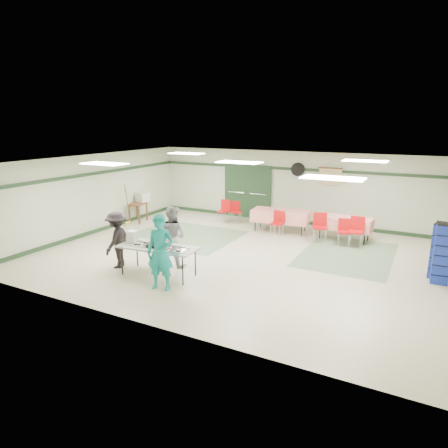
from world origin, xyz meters
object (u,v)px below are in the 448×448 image
at_px(volunteer_teal, 160,252).
at_px(crate_stack_red, 441,245).
at_px(chair_loose_b, 225,209).
at_px(volunteer_grey, 172,236).
at_px(dining_table_b, 280,216).
at_px(chair_a, 344,229).
at_px(office_printer, 143,197).
at_px(chair_loose_a, 236,210).
at_px(serving_table, 158,248).
at_px(dining_table_a, 345,223).
at_px(crate_stack_blue_b, 442,254).
at_px(chair_d, 278,221).
at_px(chair_c, 357,228).
at_px(volunteer_dark, 117,240).
at_px(printer_table, 138,206).
at_px(broom, 128,204).
at_px(chair_b, 320,224).
at_px(crate_stack_blue_a, 442,251).

relative_size(volunteer_teal, crate_stack_red, 1.47).
bearing_deg(chair_loose_b, volunteer_teal, -73.41).
relative_size(volunteer_grey, dining_table_b, 0.80).
xyz_separation_m(chair_a, office_printer, (-7.64, -0.34, 0.41)).
bearing_deg(chair_loose_a, chair_a, -53.89).
relative_size(serving_table, dining_table_a, 1.18).
height_order(volunteer_teal, chair_loose_b, volunteer_teal).
xyz_separation_m(volunteer_teal, crate_stack_blue_b, (5.69, 3.38, -0.15)).
distance_m(dining_table_a, office_printer, 7.59).
xyz_separation_m(chair_d, chair_loose_b, (-2.48, 0.85, 0.01)).
bearing_deg(chair_c, office_printer, -178.52).
bearing_deg(volunteer_dark, dining_table_a, 123.85).
bearing_deg(printer_table, chair_d, -5.02).
xyz_separation_m(volunteer_teal, crate_stack_red, (5.69, 4.66, -0.28)).
relative_size(dining_table_b, office_printer, 4.73).
xyz_separation_m(volunteer_teal, dining_table_a, (2.92, 6.02, -0.31)).
relative_size(dining_table_a, chair_a, 2.11).
height_order(chair_a, office_printer, office_printer).
distance_m(crate_stack_red, broom, 10.39).
bearing_deg(volunteer_grey, chair_loose_b, -78.33).
xyz_separation_m(chair_b, crate_stack_blue_a, (3.43, -1.75, 0.12)).
bearing_deg(office_printer, crate_stack_blue_b, 3.27).
bearing_deg(volunteer_dark, serving_table, 76.31).
height_order(volunteer_teal, chair_c, volunteer_teal).
bearing_deg(chair_b, crate_stack_red, -32.47).
bearing_deg(serving_table, office_printer, 127.81).
relative_size(volunteer_teal, chair_a, 2.12).
bearing_deg(crate_stack_blue_b, chair_loose_a, 155.89).
height_order(volunteer_dark, chair_c, volunteer_dark).
relative_size(crate_stack_blue_b, printer_table, 1.67).
xyz_separation_m(volunteer_teal, crate_stack_blue_a, (5.69, 3.71, -0.18)).
relative_size(chair_b, broom, 0.62).
bearing_deg(serving_table, chair_d, 69.25).
distance_m(serving_table, volunteer_grey, 0.79).
distance_m(volunteer_grey, crate_stack_blue_a, 6.75).
bearing_deg(serving_table, chair_a, 48.71).
relative_size(chair_a, office_printer, 1.92).
bearing_deg(printer_table, dining_table_a, -2.65).
bearing_deg(broom, dining_table_a, 21.63).
distance_m(chair_b, chair_c, 1.14).
bearing_deg(broom, office_printer, 93.20).
bearing_deg(crate_stack_blue_a, chair_loose_a, 158.21).
height_order(volunteer_teal, printer_table, volunteer_teal).
bearing_deg(dining_table_a, office_printer, -170.04).
bearing_deg(chair_c, broom, -173.07).
bearing_deg(volunteer_teal, volunteer_dark, 147.43).
bearing_deg(crate_stack_blue_b, office_printer, 170.47).
height_order(serving_table, dining_table_a, dining_table_a).
bearing_deg(dining_table_a, crate_stack_blue_b, -40.64).
bearing_deg(chair_loose_a, office_printer, 161.93).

